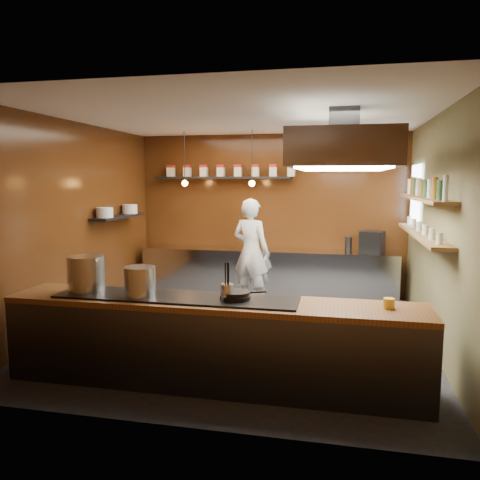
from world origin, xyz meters
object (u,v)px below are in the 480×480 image
(stockpot_small, at_px, (140,281))
(chef, at_px, (251,251))
(stockpot_large, at_px, (86,274))
(extractor_hood, at_px, (343,151))
(espresso_machine, at_px, (372,242))

(stockpot_small, height_order, chef, chef)
(stockpot_large, xyz_separation_m, chef, (1.22, 3.32, -0.22))
(extractor_hood, relative_size, espresso_machine, 5.35)
(espresso_machine, bearing_deg, stockpot_large, -113.21)
(stockpot_large, relative_size, espresso_machine, 1.09)
(extractor_hood, height_order, stockpot_small, extractor_hood)
(extractor_hood, height_order, espresso_machine, extractor_hood)
(chef, bearing_deg, stockpot_large, 88.31)
(stockpot_small, bearing_deg, stockpot_large, 173.49)
(extractor_hood, distance_m, chef, 3.06)
(espresso_machine, height_order, chef, chef)
(stockpot_large, distance_m, chef, 3.54)
(extractor_hood, height_order, chef, extractor_hood)
(stockpot_large, height_order, chef, chef)
(extractor_hood, xyz_separation_m, espresso_machine, (0.54, 2.60, -1.42))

